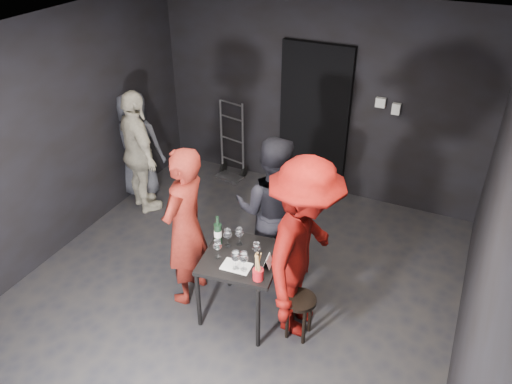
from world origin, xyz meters
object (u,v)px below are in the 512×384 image
at_px(tasting_table, 242,264).
at_px(breadstick_cup, 258,267).
at_px(man_maroon, 305,230).
at_px(wine_bottle, 218,233).
at_px(hand_truck, 232,163).
at_px(stool, 299,307).
at_px(bystander_cream, 138,147).
at_px(server_red, 184,216).
at_px(woman_black, 272,202).
at_px(bystander_grey, 136,145).

relative_size(tasting_table, breadstick_cup, 2.44).
bearing_deg(breadstick_cup, man_maroon, 48.99).
height_order(man_maroon, breadstick_cup, man_maroon).
height_order(wine_bottle, breadstick_cup, wine_bottle).
relative_size(hand_truck, man_maroon, 0.51).
distance_m(stool, bystander_cream, 3.02).
bearing_deg(man_maroon, hand_truck, 38.94).
bearing_deg(wine_bottle, tasting_table, -15.02).
height_order(stool, server_red, server_red).
distance_m(tasting_table, bystander_cream, 2.43).
distance_m(woman_black, man_maroon, 0.89).
relative_size(tasting_table, bystander_cream, 0.41).
height_order(tasting_table, breadstick_cup, breadstick_cup).
xyz_separation_m(hand_truck, breadstick_cup, (1.69, -2.72, 0.67)).
bearing_deg(stool, server_red, 177.25).
xyz_separation_m(woman_black, bystander_grey, (-2.35, 0.78, -0.18)).
bearing_deg(hand_truck, server_red, -60.78).
xyz_separation_m(server_red, bystander_cream, (-1.44, 1.18, -0.08)).
bearing_deg(bystander_cream, breadstick_cup, -179.28).
xyz_separation_m(man_maroon, breadstick_cup, (-0.30, -0.34, -0.27)).
bearing_deg(hand_truck, bystander_cream, -105.76).
bearing_deg(stool, bystander_cream, 155.31).
bearing_deg(woman_black, stool, 115.82).
height_order(hand_truck, stool, hand_truck).
distance_m(man_maroon, breadstick_cup, 0.53).
bearing_deg(tasting_table, bystander_grey, 147.09).
bearing_deg(tasting_table, woman_black, 90.76).
bearing_deg(bystander_grey, server_red, 124.84).
xyz_separation_m(stool, woman_black, (-0.63, 0.77, 0.56)).
bearing_deg(man_maroon, bystander_grey, 63.29).
relative_size(server_red, woman_black, 1.08).
bearing_deg(man_maroon, wine_bottle, 91.22).
relative_size(hand_truck, wine_bottle, 3.66).
distance_m(bystander_cream, bystander_grey, 0.45).
distance_m(woman_black, bystander_grey, 2.49).
distance_m(stool, wine_bottle, 1.05).
distance_m(hand_truck, server_red, 2.69).
xyz_separation_m(tasting_table, man_maroon, (0.57, 0.11, 0.51)).
distance_m(server_red, wine_bottle, 0.37).
bearing_deg(bystander_grey, breadstick_cup, 132.18).
xyz_separation_m(server_red, wine_bottle, (0.35, 0.04, -0.13)).
xyz_separation_m(stool, server_red, (-1.26, 0.06, 0.64)).
bearing_deg(breadstick_cup, hand_truck, 121.91).
height_order(tasting_table, woman_black, woman_black).
height_order(stool, woman_black, woman_black).
bearing_deg(tasting_table, man_maroon, 11.14).
bearing_deg(tasting_table, stool, -2.28).
relative_size(hand_truck, woman_black, 0.63).
bearing_deg(bystander_grey, tasting_table, 132.91).
relative_size(woman_black, bystander_grey, 1.24).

